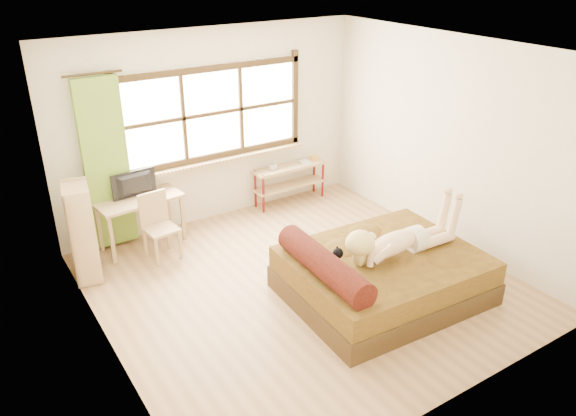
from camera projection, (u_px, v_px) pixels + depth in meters
floor at (303, 284)px, 6.66m from camera, size 4.50×4.50×0.00m
ceiling at (306, 51)px, 5.50m from camera, size 4.50×4.50×0.00m
wall_back at (213, 127)px, 7.79m from camera, size 4.50×0.00×4.50m
wall_front at (467, 271)px, 4.37m from camera, size 4.50×0.00×4.50m
wall_left at (95, 231)px, 4.98m from camera, size 0.00×4.50×4.50m
wall_right at (449, 143)px, 7.18m from camera, size 0.00×4.50×4.50m
window at (213, 117)px, 7.70m from camera, size 2.80×0.16×1.46m
curtain at (106, 165)px, 7.03m from camera, size 0.55×0.10×2.20m
bed at (380, 275)px, 6.31m from camera, size 2.17×1.77×0.79m
woman at (400, 228)px, 6.14m from camera, size 1.48×0.49×0.63m
kitten at (328, 259)px, 5.90m from camera, size 0.32×0.14×0.25m
desk at (140, 205)px, 7.28m from camera, size 1.14×0.61×0.68m
monitor at (136, 185)px, 7.20m from camera, size 0.60×0.14×0.34m
chair at (158, 222)px, 7.09m from camera, size 0.42×0.42×0.85m
pipe_shelf at (290, 175)px, 8.62m from camera, size 1.19×0.30×0.67m
cup at (273, 167)px, 8.38m from camera, size 0.12×0.12×0.09m
book at (301, 163)px, 8.64m from camera, size 0.15×0.21×0.02m
bookshelf at (82, 232)px, 6.56m from camera, size 0.38×0.56×1.18m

